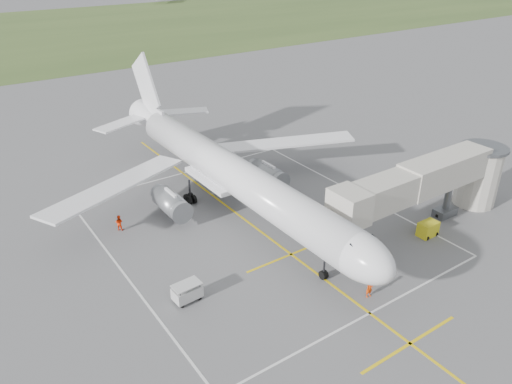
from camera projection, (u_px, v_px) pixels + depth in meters
ground at (234, 211)px, 53.94m from camera, size 700.00×700.00×0.00m
grass_strip at (1, 37)px, 149.24m from camera, size 700.00×120.00×0.02m
apron_markings at (265, 235)px, 49.67m from camera, size 28.20×60.00×0.01m
airliner at (229, 172)px, 52.50m from camera, size 38.93×46.75×13.52m
jet_bridge at (438, 181)px, 49.86m from camera, size 23.40×5.00×7.20m
gpu_unit at (428, 229)px, 49.28m from camera, size 1.97×1.40×1.48m
baggage_cart at (187, 292)px, 40.35m from camera, size 2.36×1.50×1.60m
ramp_worker_nose at (370, 288)px, 40.75m from camera, size 0.66×0.45×1.76m
ramp_worker_wing at (119, 223)px, 50.20m from camera, size 1.01×1.01×1.65m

